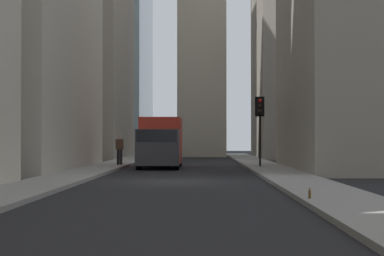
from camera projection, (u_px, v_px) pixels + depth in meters
The scene contains 8 objects.
ground_plane at pixel (177, 181), 24.76m from camera, with size 135.00×135.00×0.00m, color black.
sidewalk_right at pixel (61, 179), 24.83m from camera, with size 90.00×2.20×0.14m, color gray.
sidewalk_left at pixel (295, 179), 24.69m from camera, with size 90.00×2.20×0.14m, color gray.
delivery_truck at pixel (161, 142), 36.43m from camera, with size 6.46×2.25×2.84m.
sedan_white at pixel (169, 153), 45.56m from camera, with size 4.30×1.78×1.42m.
traffic_light_midblock at pixel (260, 115), 35.55m from camera, with size 0.43×0.52×3.84m.
pedestrian at pixel (120, 148), 37.65m from camera, with size 0.26×0.44×1.74m.
discarded_bottle at pixel (310, 194), 15.89m from camera, with size 0.07×0.07×0.27m.
Camera 1 is at (-24.78, -0.94, 1.59)m, focal length 60.41 mm.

